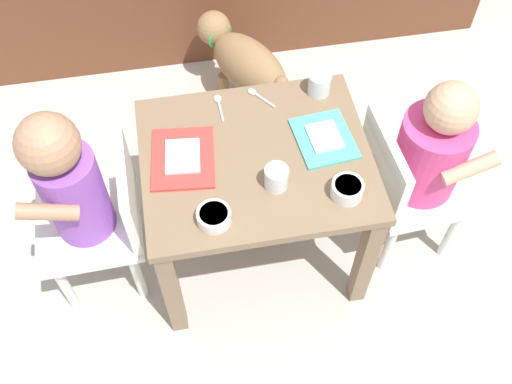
% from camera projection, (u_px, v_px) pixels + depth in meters
% --- Properties ---
extents(ground_plane, '(7.00, 7.00, 0.00)m').
position_uv_depth(ground_plane, '(256.00, 245.00, 1.88)').
color(ground_plane, '#B2ADA3').
extents(dining_table, '(0.59, 0.50, 0.46)m').
position_uv_depth(dining_table, '(256.00, 176.00, 1.58)').
color(dining_table, '#7A6047').
rests_on(dining_table, ground).
extents(seated_child_left, '(0.29, 0.29, 0.69)m').
position_uv_depth(seated_child_left, '(77.00, 191.00, 1.48)').
color(seated_child_left, white).
rests_on(seated_child_left, ground).
extents(seated_child_right, '(0.30, 0.30, 0.65)m').
position_uv_depth(seated_child_right, '(426.00, 156.00, 1.58)').
color(seated_child_right, white).
rests_on(seated_child_right, ground).
extents(dog, '(0.32, 0.41, 0.31)m').
position_uv_depth(dog, '(244.00, 62.00, 2.06)').
color(dog, olive).
rests_on(dog, ground).
extents(food_tray_left, '(0.18, 0.21, 0.02)m').
position_uv_depth(food_tray_left, '(183.00, 158.00, 1.50)').
color(food_tray_left, red).
rests_on(food_tray_left, dining_table).
extents(food_tray_right, '(0.16, 0.18, 0.02)m').
position_uv_depth(food_tray_right, '(324.00, 138.00, 1.53)').
color(food_tray_right, '#4CC6BC').
rests_on(food_tray_right, dining_table).
extents(water_cup_left, '(0.06, 0.06, 0.06)m').
position_uv_depth(water_cup_left, '(276.00, 178.00, 1.43)').
color(water_cup_left, white).
rests_on(water_cup_left, dining_table).
extents(water_cup_right, '(0.06, 0.06, 0.06)m').
position_uv_depth(water_cup_right, '(319.00, 85.00, 1.61)').
color(water_cup_right, white).
rests_on(water_cup_right, dining_table).
extents(veggie_bowl_far, '(0.08, 0.08, 0.03)m').
position_uv_depth(veggie_bowl_far, '(214.00, 216.00, 1.38)').
color(veggie_bowl_far, white).
rests_on(veggie_bowl_far, dining_table).
extents(veggie_bowl_near, '(0.08, 0.08, 0.04)m').
position_uv_depth(veggie_bowl_near, '(347.00, 189.00, 1.42)').
color(veggie_bowl_near, white).
rests_on(veggie_bowl_near, dining_table).
extents(spoon_by_left_tray, '(0.02, 0.10, 0.01)m').
position_uv_depth(spoon_by_left_tray, '(219.00, 105.00, 1.60)').
color(spoon_by_left_tray, silver).
rests_on(spoon_by_left_tray, dining_table).
extents(spoon_by_right_tray, '(0.07, 0.09, 0.01)m').
position_uv_depth(spoon_by_right_tray, '(259.00, 96.00, 1.62)').
color(spoon_by_right_tray, silver).
rests_on(spoon_by_right_tray, dining_table).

